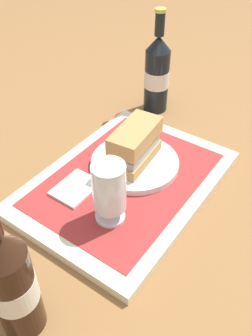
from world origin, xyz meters
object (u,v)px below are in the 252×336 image
object	(u,v)px
beer_bottle	(11,283)
second_bottle	(157,73)
sandwich	(134,145)
plate	(135,163)
beer_glass	(109,190)

from	to	relation	value
beer_bottle	second_bottle	world-z (taller)	same
beer_bottle	sandwich	bearing A→B (deg)	-171.45
sandwich	plate	bearing A→B (deg)	-180.00
plate	beer_glass	xyz separation A→B (m)	(0.15, 0.05, 0.06)
plate	second_bottle	world-z (taller)	second_bottle
plate	second_bottle	size ratio (longest dim) A/B	0.71
sandwich	beer_glass	world-z (taller)	beer_glass
sandwich	second_bottle	bearing A→B (deg)	-163.89
sandwich	second_bottle	distance (m)	0.28
sandwich	second_bottle	size ratio (longest dim) A/B	0.51
plate	sandwich	world-z (taller)	sandwich
beer_bottle	second_bottle	distance (m)	0.65
sandwich	beer_glass	distance (m)	0.15
sandwich	beer_bottle	world-z (taller)	beer_bottle
beer_glass	beer_bottle	distance (m)	0.23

